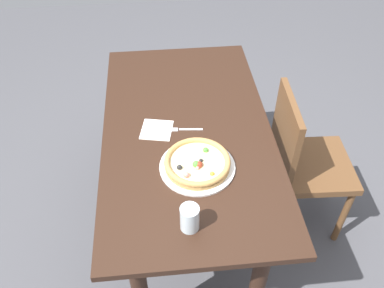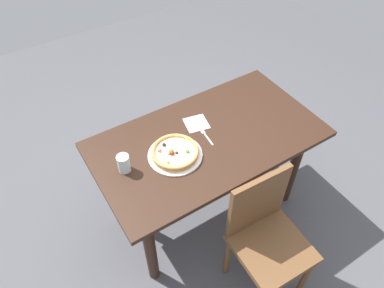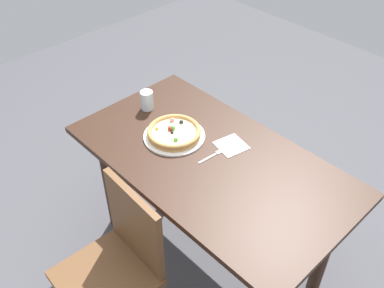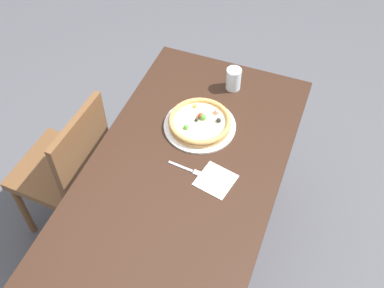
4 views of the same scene
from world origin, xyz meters
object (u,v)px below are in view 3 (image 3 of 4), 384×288
(drinking_glass, at_px, (147,100))
(dining_table, at_px, (210,177))
(chair_near, at_px, (117,264))
(napkin, at_px, (231,145))
(plate, at_px, (174,136))
(pizza, at_px, (174,132))
(fork, at_px, (214,155))

(drinking_glass, bearing_deg, dining_table, -4.23)
(chair_near, distance_m, napkin, 0.80)
(plate, bearing_deg, pizza, 158.49)
(fork, bearing_deg, napkin, 1.05)
(chair_near, relative_size, drinking_glass, 8.08)
(fork, distance_m, napkin, 0.12)
(pizza, height_order, fork, pizza)
(napkin, bearing_deg, plate, -147.24)
(plate, bearing_deg, napkin, 32.76)
(plate, relative_size, fork, 1.93)
(pizza, bearing_deg, chair_near, -66.90)
(plate, distance_m, drinking_glass, 0.30)
(pizza, height_order, drinking_glass, drinking_glass)
(dining_table, bearing_deg, chair_near, -89.71)
(plate, height_order, drinking_glass, drinking_glass)
(fork, distance_m, drinking_glass, 0.54)
(dining_table, bearing_deg, napkin, 87.50)
(dining_table, bearing_deg, fork, 96.37)
(dining_table, height_order, chair_near, chair_near)
(chair_near, xyz_separation_m, pizza, (-0.25, 0.58, 0.31))
(chair_near, xyz_separation_m, napkin, (0.00, 0.75, 0.28))
(chair_near, bearing_deg, napkin, -87.63)
(dining_table, relative_size, napkin, 10.10)
(pizza, relative_size, fork, 1.68)
(pizza, xyz_separation_m, napkin, (0.25, 0.16, -0.03))
(drinking_glass, xyz_separation_m, napkin, (0.54, 0.10, -0.05))
(chair_near, bearing_deg, dining_table, -87.10)
(chair_near, height_order, napkin, chair_near)
(dining_table, bearing_deg, plate, -175.26)
(drinking_glass, bearing_deg, pizza, -11.59)
(plate, xyz_separation_m, napkin, (0.25, 0.16, -0.00))
(fork, bearing_deg, plate, 106.26)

